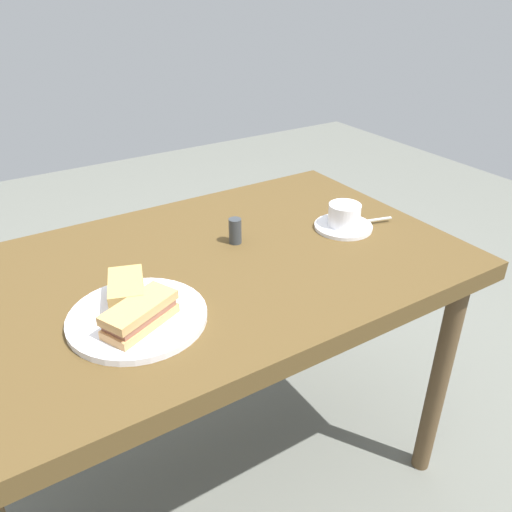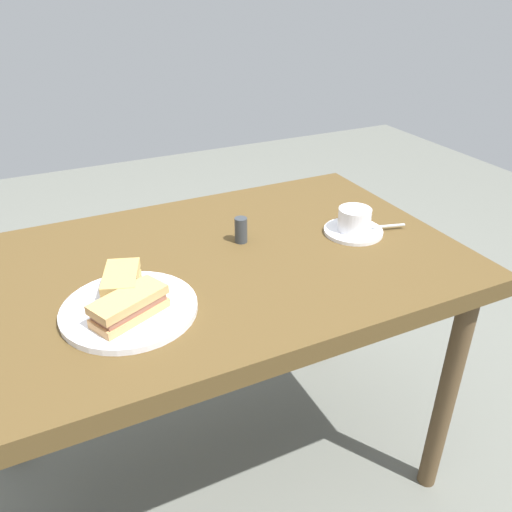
# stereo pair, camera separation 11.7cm
# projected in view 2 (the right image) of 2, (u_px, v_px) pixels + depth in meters

# --- Properties ---
(ground_plane) EXTENTS (6.00, 6.00, 0.00)m
(ground_plane) POSITION_uv_depth(u_px,v_px,m) (219.00, 468.00, 1.58)
(ground_plane) COLOR slate
(dining_table) EXTENTS (1.22, 0.75, 0.74)m
(dining_table) POSITION_uv_depth(u_px,v_px,m) (209.00, 288.00, 1.25)
(dining_table) COLOR #513C1E
(dining_table) RESTS_ON ground_plane
(sandwich_plate) EXTENTS (0.27, 0.27, 0.01)m
(sandwich_plate) POSITION_uv_depth(u_px,v_px,m) (129.00, 309.00, 1.03)
(sandwich_plate) COLOR white
(sandwich_plate) RESTS_ON dining_table
(sandwich_front) EXTENTS (0.16, 0.12, 0.05)m
(sandwich_front) POSITION_uv_depth(u_px,v_px,m) (129.00, 306.00, 0.99)
(sandwich_front) COLOR tan
(sandwich_front) RESTS_ON sandwich_plate
(sandwich_back) EXTENTS (0.10, 0.14, 0.05)m
(sandwich_back) POSITION_uv_depth(u_px,v_px,m) (122.00, 283.00, 1.06)
(sandwich_back) COLOR tan
(sandwich_back) RESTS_ON sandwich_plate
(coffee_saucer) EXTENTS (0.15, 0.15, 0.01)m
(coffee_saucer) POSITION_uv_depth(u_px,v_px,m) (353.00, 231.00, 1.34)
(coffee_saucer) COLOR white
(coffee_saucer) RESTS_ON dining_table
(coffee_cup) EXTENTS (0.09, 0.11, 0.06)m
(coffee_cup) POSITION_uv_depth(u_px,v_px,m) (354.00, 218.00, 1.33)
(coffee_cup) COLOR white
(coffee_cup) RESTS_ON coffee_saucer
(spoon) EXTENTS (0.10, 0.04, 0.01)m
(spoon) POSITION_uv_depth(u_px,v_px,m) (381.00, 226.00, 1.35)
(spoon) COLOR silver
(spoon) RESTS_ON coffee_saucer
(salt_shaker) EXTENTS (0.03, 0.03, 0.07)m
(salt_shaker) POSITION_uv_depth(u_px,v_px,m) (241.00, 230.00, 1.29)
(salt_shaker) COLOR #33383D
(salt_shaker) RESTS_ON dining_table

